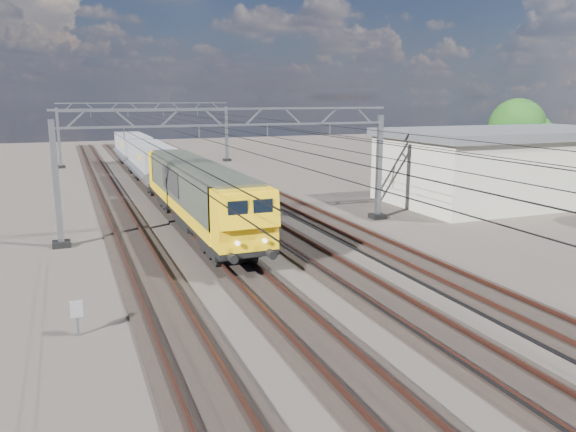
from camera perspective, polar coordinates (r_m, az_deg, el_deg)
name	(u,v)px	position (r m, az deg, el deg)	size (l,w,h in m)	color
ground	(258,248)	(29.29, -3.09, -3.24)	(160.00, 160.00, 0.00)	black
track_outer_west	(140,258)	(28.03, -14.82, -4.18)	(2.60, 140.00, 0.30)	black
track_loco	(220,250)	(28.73, -6.88, -3.47)	(2.60, 140.00, 0.30)	black
track_inner_east	(293,243)	(29.95, 0.54, -2.74)	(2.60, 140.00, 0.30)	black
track_outer_east	(359,236)	(31.63, 7.27, -2.04)	(2.60, 140.00, 0.30)	black
catenary_gantry_mid	(235,165)	(32.31, -5.44, 5.21)	(19.90, 0.90, 7.11)	gray
catenary_gantry_far	(147,131)	(67.52, -14.16, 8.40)	(19.90, 0.90, 7.11)	gray
overhead_wires	(216,129)	(36.00, -7.31, 8.80)	(12.03, 140.00, 0.53)	black
locomotive	(197,191)	(33.07, -9.24, 2.50)	(2.76, 21.10, 3.62)	black
hopper_wagon_lead	(152,161)	(50.36, -13.65, 5.42)	(3.38, 13.00, 3.25)	black
hopper_wagon_mid	(133,148)	(64.38, -15.48, 6.68)	(3.38, 13.00, 3.25)	black
trackside_cabinet	(77,310)	(19.74, -20.67, -8.94)	(0.40, 0.31, 1.17)	gray
industrial_shed	(510,165)	(45.38, 21.62, 4.86)	(18.60, 10.60, 5.40)	beige
tree_far	(521,129)	(56.56, 22.60, 8.19)	(5.55, 5.15, 7.61)	#39241A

